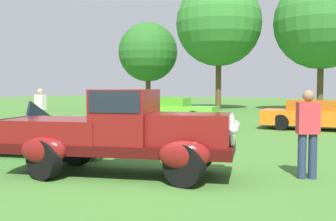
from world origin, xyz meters
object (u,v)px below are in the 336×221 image
at_px(neighbor_convertible, 36,132).
at_px(spectator_between_cars, 40,109).
at_px(feature_pickup_truck, 122,131).
at_px(show_car_lime, 171,110).
at_px(show_car_orange, 315,115).
at_px(spectator_by_row, 308,131).

height_order(neighbor_convertible, spectator_between_cars, spectator_between_cars).
xyz_separation_m(feature_pickup_truck, spectator_between_cars, (-7.55, 4.07, 0.05)).
xyz_separation_m(show_car_lime, show_car_orange, (6.93, 0.22, -0.00)).
bearing_deg(spectator_by_row, neighbor_convertible, -171.28).
xyz_separation_m(show_car_lime, spectator_between_cars, (-1.68, -6.62, 0.31)).
bearing_deg(show_car_lime, spectator_between_cars, -104.29).
bearing_deg(spectator_by_row, feature_pickup_truck, -151.75).
relative_size(feature_pickup_truck, show_car_lime, 0.98).
height_order(show_car_orange, spectator_by_row, spectator_by_row).
bearing_deg(feature_pickup_truck, show_car_orange, 84.43).
bearing_deg(spectator_by_row, show_car_orange, 102.77).
xyz_separation_m(neighbor_convertible, spectator_between_cars, (-4.05, 3.39, 0.34)).
bearing_deg(spectator_between_cars, feature_pickup_truck, -28.31).
bearing_deg(feature_pickup_truck, show_car_lime, 118.76).
xyz_separation_m(spectator_between_cars, spectator_by_row, (10.70, -2.37, 0.00)).
xyz_separation_m(show_car_orange, spectator_by_row, (2.09, -9.21, 0.31)).
bearing_deg(feature_pickup_truck, neighbor_convertible, 169.08).
xyz_separation_m(feature_pickup_truck, show_car_orange, (1.06, 10.90, -0.27)).
relative_size(spectator_between_cars, spectator_by_row, 1.00).
distance_m(feature_pickup_truck, spectator_by_row, 3.58).
bearing_deg(show_car_orange, show_car_lime, -178.17).
distance_m(show_car_lime, show_car_orange, 6.93).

